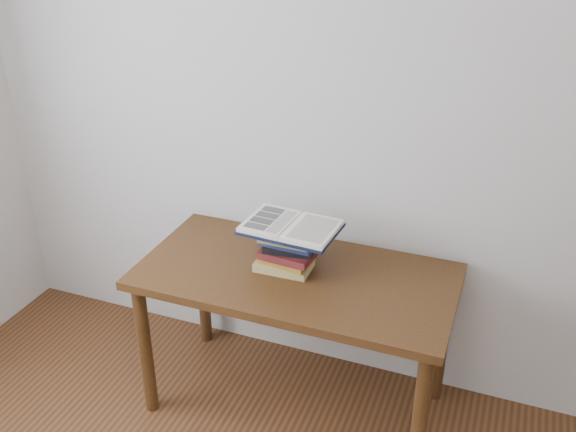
% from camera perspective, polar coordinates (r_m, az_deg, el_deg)
% --- Properties ---
extents(room_shell, '(3.54, 3.54, 2.62)m').
position_cam_1_polar(room_shell, '(1.28, -23.65, -0.44)').
color(room_shell, beige).
rests_on(room_shell, ground).
extents(desk, '(1.34, 0.67, 0.72)m').
position_cam_1_polar(desk, '(2.77, 0.69, -6.80)').
color(desk, '#472E11').
rests_on(desk, ground).
extents(book_stack, '(0.26, 0.19, 0.18)m').
position_cam_1_polar(book_stack, '(2.70, 0.00, -2.97)').
color(book_stack, tan).
rests_on(book_stack, desk).
extents(open_book, '(0.40, 0.29, 0.03)m').
position_cam_1_polar(open_book, '(2.65, 0.27, -0.97)').
color(open_book, black).
rests_on(open_book, book_stack).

